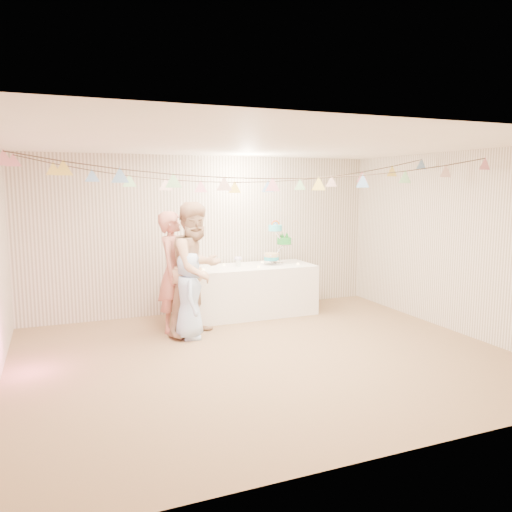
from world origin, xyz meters
name	(u,v)px	position (x,y,z in m)	size (l,w,h in m)	color
floor	(265,356)	(0.00, 0.00, 0.00)	(6.00, 6.00, 0.00)	#826346
ceiling	(266,144)	(0.00, 0.00, 2.60)	(6.00, 6.00, 0.00)	white
back_wall	(207,235)	(0.00, 2.50, 1.30)	(6.00, 6.00, 0.00)	silver
front_wall	(396,294)	(0.00, -2.50, 1.30)	(6.00, 6.00, 0.00)	silver
right_wall	(457,243)	(3.00, 0.00, 1.30)	(5.00, 5.00, 0.00)	silver
table	(248,290)	(0.53, 1.97, 0.41)	(2.17, 0.87, 0.81)	white
cake_stand	(277,247)	(1.08, 2.02, 1.09)	(0.61, 0.36, 0.68)	silver
cake_bottom	(271,263)	(0.93, 1.96, 0.84)	(0.31, 0.31, 0.15)	teal
cake_middle	(285,245)	(1.26, 2.11, 1.11)	(0.27, 0.27, 0.22)	green
cake_top_tier	(275,231)	(1.02, 1.99, 1.38)	(0.25, 0.25, 0.19)	#47D4E1
platter	(213,272)	(-0.08, 1.92, 0.76)	(0.32, 0.32, 0.02)	white
posy	(238,265)	(0.38, 2.02, 0.83)	(0.14, 0.14, 0.16)	white
person_adult_a	(174,272)	(-0.79, 1.53, 0.87)	(0.64, 0.42, 1.75)	tan
person_adult_b	(196,269)	(-0.53, 1.24, 0.94)	(0.92, 0.72, 1.89)	tan
person_child	(189,296)	(-0.68, 1.09, 0.60)	(0.59, 0.38, 1.20)	#B2CEFC
bunting_back	(235,168)	(0.00, 1.10, 2.35)	(5.60, 1.10, 0.40)	pink
bunting_front	(273,167)	(0.00, -0.20, 2.32)	(5.60, 0.90, 0.36)	#72A5E5
tealight_0	(203,270)	(-0.27, 1.82, 0.83)	(0.04, 0.04, 0.03)	#FFD88C
tealight_1	(224,265)	(0.18, 2.15, 0.83)	(0.04, 0.04, 0.03)	#FFD88C
tealight_2	(259,267)	(0.63, 1.75, 0.83)	(0.04, 0.04, 0.03)	#FFD88C
tealight_3	(263,262)	(0.88, 2.19, 0.83)	(0.04, 0.04, 0.03)	#FFD88C
tealight_4	(298,264)	(1.35, 1.79, 0.83)	(0.04, 0.04, 0.03)	#FFD88C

